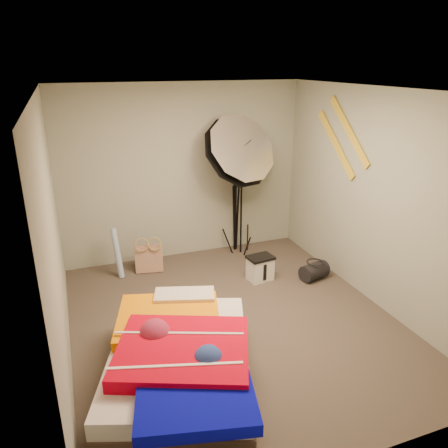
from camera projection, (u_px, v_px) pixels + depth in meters
name	position (u px, v px, depth m)	size (l,w,h in m)	color
floor	(234.00, 321.00, 4.92)	(4.00, 4.00, 0.00)	#4D443A
ceiling	(236.00, 90.00, 4.04)	(4.00, 4.00, 0.00)	silver
wall_back	(183.00, 173.00, 6.23)	(3.50, 3.50, 0.00)	gray
wall_front	(353.00, 318.00, 2.72)	(3.50, 3.50, 0.00)	gray
wall_left	(54.00, 240.00, 3.91)	(4.00, 4.00, 0.00)	gray
wall_right	(376.00, 199.00, 5.05)	(4.00, 4.00, 0.00)	gray
tote_bag	(149.00, 258.00, 6.04)	(0.38, 0.11, 0.38)	tan
wrapping_roll	(117.00, 253.00, 5.83)	(0.08, 0.08, 0.69)	#527EC4
camera_case	(260.00, 269.00, 5.80)	(0.31, 0.22, 0.31)	white
duffel_bag	(314.00, 271.00, 5.84)	(0.23, 0.23, 0.37)	black
wall_stripe_upper	(349.00, 131.00, 5.32)	(0.02, 1.10, 0.10)	gold
wall_stripe_lower	(336.00, 144.00, 5.61)	(0.02, 1.10, 0.10)	gold
bed	(180.00, 360.00, 3.88)	(1.73, 2.14, 0.52)	#4C3629
photo_umbrella	(237.00, 153.00, 5.95)	(1.21, 0.93, 2.20)	black
camera_tripod	(235.00, 210.00, 6.58)	(0.07, 0.07, 1.11)	black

